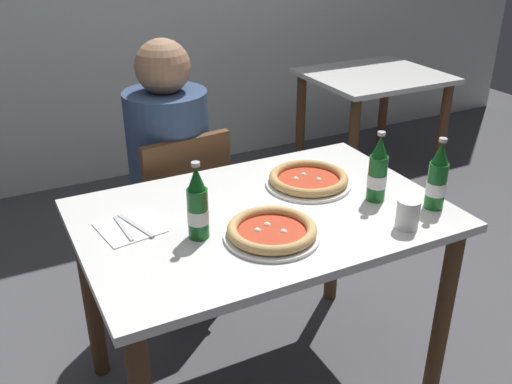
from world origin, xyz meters
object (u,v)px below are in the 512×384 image
object	(u,v)px
diner_seated	(171,186)
pizza_margherita_near	(272,231)
beer_bottle_center	(198,206)
beer_bottle_right	(378,172)
dining_table_background	(372,98)
dining_table_main	(263,241)
beer_bottle_left	(437,179)
napkin_with_cutlery	(130,228)
chair_behind_table	(179,211)
paper_cup	(408,214)
pizza_marinara_far	(308,180)

from	to	relation	value
diner_seated	pizza_margherita_near	bearing A→B (deg)	-86.83
beer_bottle_center	beer_bottle_right	xyz separation A→B (m)	(0.64, -0.04, 0.00)
pizza_margherita_near	beer_bottle_right	world-z (taller)	beer_bottle_right
dining_table_background	dining_table_main	bearing A→B (deg)	-138.37
dining_table_main	pizza_margherita_near	xyz separation A→B (m)	(-0.05, -0.16, 0.14)
pizza_margherita_near	diner_seated	bearing A→B (deg)	93.17
pizza_margherita_near	beer_bottle_left	bearing A→B (deg)	-7.06
beer_bottle_left	napkin_with_cutlery	size ratio (longest dim) A/B	1.21
chair_behind_table	beer_bottle_left	distance (m)	1.11
dining_table_main	beer_bottle_right	world-z (taller)	beer_bottle_right
beer_bottle_right	paper_cup	bearing A→B (deg)	-99.38
dining_table_background	paper_cup	distance (m)	1.93
chair_behind_table	napkin_with_cutlery	size ratio (longest dim) A/B	4.15
diner_seated	paper_cup	bearing A→B (deg)	-64.76
beer_bottle_center	napkin_with_cutlery	distance (m)	0.25
dining_table_main	dining_table_background	xyz separation A→B (m)	(1.44, 1.28, -0.04)
chair_behind_table	dining_table_main	bearing A→B (deg)	91.72
diner_seated	napkin_with_cutlery	xyz separation A→B (m)	(-0.33, -0.57, 0.17)
dining_table_main	paper_cup	distance (m)	0.49
diner_seated	napkin_with_cutlery	distance (m)	0.68
napkin_with_cutlery	diner_seated	bearing A→B (deg)	60.31
dining_table_background	napkin_with_cutlery	distance (m)	2.22
beer_bottle_left	paper_cup	bearing A→B (deg)	-158.89
beer_bottle_left	diner_seated	bearing A→B (deg)	124.90
pizza_marinara_far	pizza_margherita_near	bearing A→B (deg)	-137.75
chair_behind_table	napkin_with_cutlery	distance (m)	0.68
dining_table_main	beer_bottle_left	world-z (taller)	beer_bottle_left
dining_table_background	beer_bottle_left	xyz separation A→B (m)	(-0.92, -1.51, 0.26)
dining_table_background	beer_bottle_center	xyz separation A→B (m)	(-1.69, -1.34, 0.26)
dining_table_background	beer_bottle_center	size ratio (longest dim) A/B	3.24
pizza_margherita_near	beer_bottle_left	distance (m)	0.59
dining_table_main	beer_bottle_left	bearing A→B (deg)	-23.90
dining_table_main	dining_table_background	distance (m)	1.93
pizza_marinara_far	beer_bottle_right	size ratio (longest dim) A/B	1.26
beer_bottle_right	paper_cup	xyz separation A→B (m)	(-0.03, -0.20, -0.06)
beer_bottle_center	beer_bottle_right	distance (m)	0.64
dining_table_main	beer_bottle_center	size ratio (longest dim) A/B	4.86
diner_seated	pizza_margherita_near	distance (m)	0.84
diner_seated	beer_bottle_center	bearing A→B (deg)	-101.85
diner_seated	dining_table_background	distance (m)	1.66
dining_table_main	pizza_margherita_near	distance (m)	0.22
dining_table_background	pizza_marinara_far	bearing A→B (deg)	-135.62
diner_seated	beer_bottle_left	xyz separation A→B (m)	(0.62, -0.89, 0.27)
dining_table_background	beer_bottle_left	world-z (taller)	beer_bottle_left
diner_seated	beer_bottle_right	xyz separation A→B (m)	(0.48, -0.76, 0.27)
diner_seated	beer_bottle_left	bearing A→B (deg)	-55.10
pizza_margherita_near	beer_bottle_left	xyz separation A→B (m)	(0.58, -0.07, 0.08)
dining_table_main	beer_bottle_left	distance (m)	0.61
beer_bottle_left	napkin_with_cutlery	world-z (taller)	beer_bottle_left
diner_seated	beer_bottle_left	size ratio (longest dim) A/B	4.89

